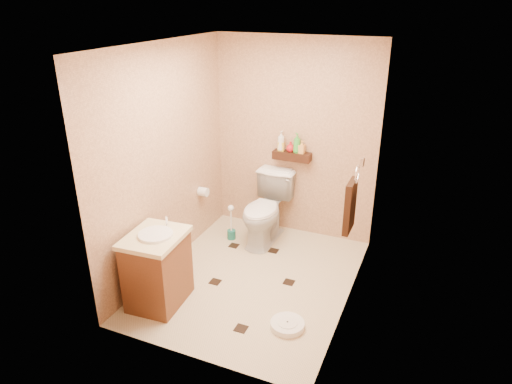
% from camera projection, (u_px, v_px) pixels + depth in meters
% --- Properties ---
extents(ground, '(2.50, 2.50, 0.00)m').
position_uv_depth(ground, '(253.00, 279.00, 4.87)').
color(ground, beige).
rests_on(ground, ground).
extents(wall_back, '(2.00, 0.04, 2.40)m').
position_uv_depth(wall_back, '(294.00, 140.00, 5.45)').
color(wall_back, tan).
rests_on(wall_back, ground).
extents(wall_front, '(2.00, 0.04, 2.40)m').
position_uv_depth(wall_front, '(186.00, 231.00, 3.34)').
color(wall_front, tan).
rests_on(wall_front, ground).
extents(wall_left, '(0.04, 2.50, 2.40)m').
position_uv_depth(wall_left, '(165.00, 161.00, 4.75)').
color(wall_left, tan).
rests_on(wall_left, ground).
extents(wall_right, '(0.04, 2.50, 2.40)m').
position_uv_depth(wall_right, '(357.00, 190.00, 4.04)').
color(wall_right, tan).
rests_on(wall_right, ground).
extents(ceiling, '(2.00, 2.50, 0.02)m').
position_uv_depth(ceiling, '(253.00, 44.00, 3.92)').
color(ceiling, white).
rests_on(ceiling, wall_back).
extents(wall_shelf, '(0.46, 0.14, 0.10)m').
position_uv_depth(wall_shelf, '(292.00, 156.00, 5.46)').
color(wall_shelf, '#34180E').
rests_on(wall_shelf, wall_back).
extents(floor_accents, '(1.24, 1.51, 0.01)m').
position_uv_depth(floor_accents, '(257.00, 282.00, 4.81)').
color(floor_accents, black).
rests_on(floor_accents, ground).
extents(toilet, '(0.49, 0.83, 0.84)m').
position_uv_depth(toilet, '(266.00, 210.00, 5.48)').
color(toilet, white).
rests_on(toilet, ground).
extents(vanity, '(0.54, 0.64, 0.85)m').
position_uv_depth(vanity, '(157.00, 268.00, 4.38)').
color(vanity, brown).
rests_on(vanity, ground).
extents(bathroom_scale, '(0.38, 0.38, 0.06)m').
position_uv_depth(bathroom_scale, '(287.00, 325.00, 4.15)').
color(bathroom_scale, white).
rests_on(bathroom_scale, ground).
extents(toilet_brush, '(0.10, 0.10, 0.46)m').
position_uv_depth(toilet_brush, '(231.00, 227.00, 5.62)').
color(toilet_brush, '#1A6B5F').
rests_on(toilet_brush, ground).
extents(towel_ring, '(0.12, 0.30, 0.76)m').
position_uv_depth(towel_ring, '(351.00, 204.00, 4.38)').
color(towel_ring, silver).
rests_on(towel_ring, wall_right).
extents(toilet_paper, '(0.12, 0.11, 0.12)m').
position_uv_depth(toilet_paper, '(203.00, 192.00, 5.52)').
color(toilet_paper, white).
rests_on(toilet_paper, wall_left).
extents(bottle_a, '(0.10, 0.10, 0.24)m').
position_uv_depth(bottle_a, '(281.00, 141.00, 5.44)').
color(bottle_a, silver).
rests_on(bottle_a, wall_shelf).
extents(bottle_b, '(0.08, 0.08, 0.16)m').
position_uv_depth(bottle_b, '(281.00, 144.00, 5.45)').
color(bottle_b, gold).
rests_on(bottle_b, wall_shelf).
extents(bottle_c, '(0.14, 0.14, 0.13)m').
position_uv_depth(bottle_c, '(290.00, 147.00, 5.42)').
color(bottle_c, red).
rests_on(bottle_c, wall_shelf).
extents(bottle_d, '(0.13, 0.13, 0.24)m').
position_uv_depth(bottle_d, '(297.00, 143.00, 5.37)').
color(bottle_d, green).
rests_on(bottle_d, wall_shelf).
extents(bottle_e, '(0.08, 0.07, 0.15)m').
position_uv_depth(bottle_e, '(302.00, 147.00, 5.36)').
color(bottle_e, '#E49F4C').
rests_on(bottle_e, wall_shelf).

